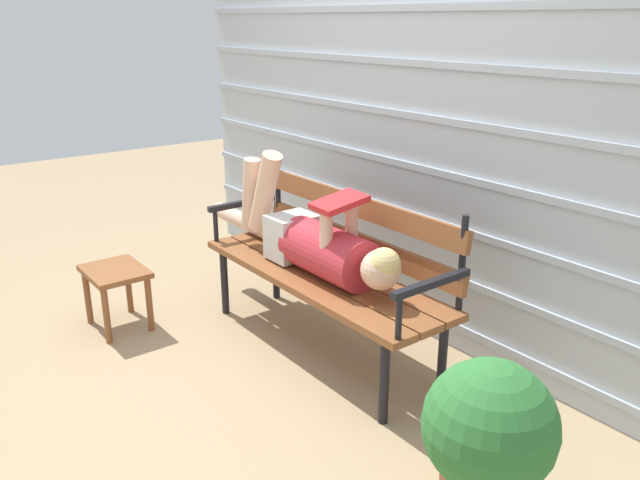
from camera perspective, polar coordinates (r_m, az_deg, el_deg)
name	(u,v)px	position (r m, az deg, el deg)	size (l,w,h in m)	color
ground_plane	(290,359)	(3.42, -2.67, -10.60)	(12.00, 12.00, 0.00)	tan
house_siding	(411,114)	(3.53, 8.12, 11.08)	(4.09, 0.08, 2.42)	#B2BCC6
park_bench	(331,262)	(3.35, 0.95, -1.94)	(1.60, 0.49, 0.89)	brown
reclining_person	(312,240)	(3.32, -0.74, 0.01)	(1.75, 0.26, 0.60)	#B72D38
footstool	(116,281)	(3.82, -17.78, -3.49)	(0.39, 0.31, 0.36)	brown
potted_plant	(488,443)	(2.27, 14.77, -17.13)	(0.45, 0.45, 0.66)	#AD5B3D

